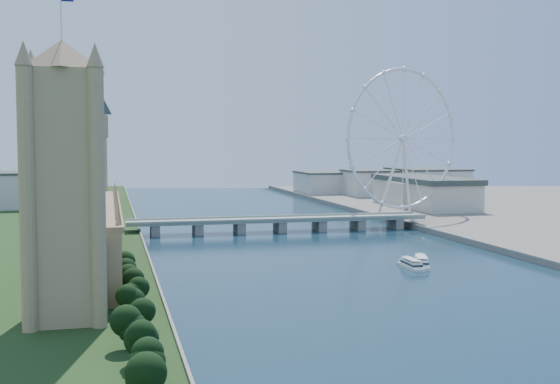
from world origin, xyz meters
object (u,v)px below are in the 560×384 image
object	(u,v)px
london_eye	(403,139)
tour_boat_near	(411,269)
victoria_tower	(64,172)
tour_boat_far	(421,267)

from	to	relation	value
london_eye	tour_boat_near	bearing A→B (deg)	-112.41
victoria_tower	tour_boat_near	bearing A→B (deg)	26.24
london_eye	tour_boat_far	distance (m)	239.78
victoria_tower	tour_boat_far	world-z (taller)	victoria_tower
victoria_tower	london_eye	size ratio (longest dim) A/B	0.90
london_eye	tour_boat_far	bearing A→B (deg)	-111.07
tour_boat_near	tour_boat_far	size ratio (longest dim) A/B	0.93
tour_boat_far	tour_boat_near	bearing A→B (deg)	-131.46
tour_boat_near	tour_boat_far	bearing A→B (deg)	30.97
tour_boat_far	london_eye	bearing A→B (deg)	88.41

